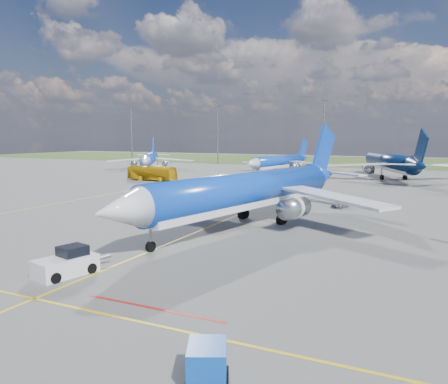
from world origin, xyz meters
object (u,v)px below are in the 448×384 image
at_px(bg_jet_nw, 150,170).
at_px(uld_container, 207,363).
at_px(service_car_c, 341,204).
at_px(bg_jet_n, 389,179).
at_px(baggage_tug_c, 213,182).
at_px(service_car_a, 182,183).
at_px(pushback_tug, 67,264).
at_px(service_car_b, 215,187).
at_px(main_airliner, 248,225).
at_px(bg_jet_nnw, 279,173).
at_px(apron_bus, 152,173).

relative_size(bg_jet_nw, uld_container, 18.40).
bearing_deg(service_car_c, bg_jet_nw, 160.09).
distance_m(bg_jet_n, baggage_tug_c, 45.70).
relative_size(bg_jet_n, service_car_a, 10.72).
xyz_separation_m(pushback_tug, service_car_c, (13.18, 41.45, -0.30)).
bearing_deg(service_car_b, bg_jet_n, -42.73).
xyz_separation_m(main_airliner, service_car_c, (7.65, 18.10, 0.58)).
height_order(uld_container, service_car_a, uld_container).
relative_size(service_car_a, baggage_tug_c, 0.96).
bearing_deg(uld_container, service_car_c, 69.57).
height_order(uld_container, service_car_b, uld_container).
height_order(pushback_tug, baggage_tug_c, pushback_tug).
relative_size(bg_jet_nnw, service_car_a, 8.81).
bearing_deg(service_car_a, apron_bus, 150.47).
relative_size(main_airliner, uld_container, 22.17).
xyz_separation_m(bg_jet_nw, service_car_a, (31.44, -33.58, 0.72)).
xyz_separation_m(bg_jet_nw, main_airliner, (59.30, -65.09, 0.00)).
bearing_deg(bg_jet_nw, service_car_b, -71.57).
bearing_deg(service_car_c, baggage_tug_c, 162.01).
height_order(bg_jet_nnw, service_car_a, bg_jet_nnw).
bearing_deg(main_airliner, pushback_tug, -90.00).
xyz_separation_m(bg_jet_nw, service_car_b, (40.54, -36.07, 0.59)).
bearing_deg(bg_jet_n, service_car_c, 65.17).
distance_m(bg_jet_nw, apron_bus, 32.16).
bearing_deg(apron_bus, uld_container, -141.51).
bearing_deg(baggage_tug_c, main_airliner, -51.60).
xyz_separation_m(bg_jet_nw, pushback_tug, (53.77, -88.43, 0.88)).
relative_size(apron_bus, service_car_a, 3.03).
relative_size(service_car_a, service_car_b, 0.99).
relative_size(apron_bus, service_car_b, 2.99).
height_order(apron_bus, service_car_a, apron_bus).
distance_m(bg_jet_nw, main_airliner, 88.05).
bearing_deg(uld_container, bg_jet_n, 65.99).
bearing_deg(bg_jet_nw, service_car_a, -76.80).
relative_size(main_airliner, service_car_b, 10.87).
xyz_separation_m(bg_jet_nnw, apron_bus, (-21.11, -32.80, 1.77)).
bearing_deg(service_car_a, bg_jet_nnw, 79.25).
height_order(bg_jet_nnw, service_car_c, bg_jet_nnw).
bearing_deg(bg_jet_n, pushback_tug, 58.52).
bearing_deg(bg_jet_nw, bg_jet_nnw, -20.34).
relative_size(bg_jet_nw, bg_jet_nnw, 1.04).
distance_m(bg_jet_nw, baggage_tug_c, 44.06).
bearing_deg(baggage_tug_c, pushback_tug, -66.80).
distance_m(service_car_c, baggage_tug_c, 37.78).
bearing_deg(service_car_c, bg_jet_nnw, 131.93).
bearing_deg(bg_jet_n, main_airliner, 59.71).
xyz_separation_m(bg_jet_nw, bg_jet_n, (69.81, 3.64, 0.00)).
relative_size(uld_container, service_car_b, 0.49).
height_order(bg_jet_n, apron_bus, bg_jet_n).
relative_size(bg_jet_nw, pushback_tug, 5.88).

